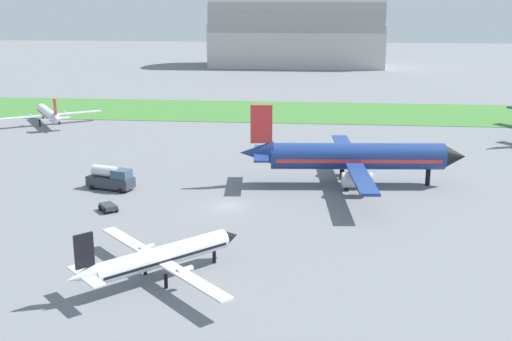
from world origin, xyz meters
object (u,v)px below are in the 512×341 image
(airplane_foreground_turboprop, at_px, (160,257))
(baggage_cart_midfield, at_px, (108,207))
(airplane_midfield_jet, at_px, (353,157))
(fuel_truck_near_gate, at_px, (111,178))
(airplane_taxiing_turboprop, at_px, (48,113))

(airplane_foreground_turboprop, xyz_separation_m, baggage_cart_midfield, (-11.22, 18.68, -1.75))
(airplane_midfield_jet, bearing_deg, airplane_foreground_turboprop, -125.03)
(fuel_truck_near_gate, distance_m, baggage_cart_midfield, 9.54)
(airplane_midfield_jet, distance_m, baggage_cart_midfield, 33.91)
(airplane_foreground_turboprop, bearing_deg, airplane_midfield_jet, 15.19)
(airplane_midfield_jet, bearing_deg, baggage_cart_midfield, -159.50)
(airplane_foreground_turboprop, bearing_deg, fuel_truck_near_gate, 71.69)
(airplane_midfield_jet, bearing_deg, fuel_truck_near_gate, -175.72)
(fuel_truck_near_gate, xyz_separation_m, baggage_cart_midfield, (2.55, -9.13, -1.01))
(airplane_taxiing_turboprop, distance_m, airplane_midfield_jet, 71.19)
(airplane_taxiing_turboprop, bearing_deg, airplane_midfield_jet, -156.31)
(airplane_taxiing_turboprop, bearing_deg, airplane_foreground_turboprop, 175.84)
(airplane_midfield_jet, relative_size, fuel_truck_near_gate, 4.66)
(airplane_foreground_turboprop, relative_size, baggage_cart_midfield, 5.42)
(airplane_midfield_jet, xyz_separation_m, fuel_truck_near_gate, (-33.03, -5.32, -2.51))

